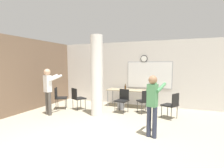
% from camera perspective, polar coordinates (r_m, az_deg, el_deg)
% --- Properties ---
extents(ground_plane, '(24.00, 24.00, 0.00)m').
position_cam_1_polar(ground_plane, '(3.74, -15.65, -22.61)').
color(ground_plane, '#ADA389').
extents(wall_left_accent, '(0.12, 7.00, 2.80)m').
position_cam_1_polar(wall_left_accent, '(7.52, -25.81, 2.69)').
color(wall_left_accent, '#7A604C').
rests_on(wall_left_accent, ground_plane).
extents(wall_back, '(8.00, 0.15, 2.80)m').
position_cam_1_polar(wall_back, '(7.91, 6.85, 3.43)').
color(wall_back, silver).
rests_on(wall_back, ground_plane).
extents(support_pillar, '(0.41, 0.41, 2.80)m').
position_cam_1_polar(support_pillar, '(6.09, -4.98, 2.59)').
color(support_pillar, white).
rests_on(support_pillar, ground_plane).
extents(folding_table, '(1.78, 0.71, 0.73)m').
position_cam_1_polar(folding_table, '(7.49, 5.34, -2.22)').
color(folding_table, tan).
rests_on(folding_table, ground_plane).
extents(bottle_on_table, '(0.08, 0.08, 0.27)m').
position_cam_1_polar(bottle_on_table, '(7.33, 4.38, -1.20)').
color(bottle_on_table, '#4C3319').
rests_on(bottle_on_table, folding_table).
extents(waste_bin, '(0.29, 0.29, 0.39)m').
position_cam_1_polar(waste_bin, '(7.13, 2.90, -6.66)').
color(waste_bin, gray).
rests_on(waste_bin, ground_plane).
extents(chair_table_front, '(0.51, 0.51, 0.87)m').
position_cam_1_polar(chair_table_front, '(6.61, 3.44, -4.88)').
color(chair_table_front, black).
rests_on(chair_table_front, ground_plane).
extents(chair_table_right, '(0.62, 0.62, 0.87)m').
position_cam_1_polar(chair_table_right, '(6.55, 10.73, -5.10)').
color(chair_table_right, black).
rests_on(chair_table_right, ground_plane).
extents(chair_near_pillar, '(0.60, 0.60, 0.87)m').
position_cam_1_polar(chair_near_pillar, '(7.10, -11.26, -4.21)').
color(chair_near_pillar, black).
rests_on(chair_near_pillar, ground_plane).
extents(chair_mid_room, '(0.60, 0.60, 0.87)m').
position_cam_1_polar(chair_mid_room, '(6.12, 18.88, -6.14)').
color(chair_mid_room, black).
rests_on(chair_mid_room, ground_plane).
extents(chair_by_left_wall, '(0.59, 0.59, 0.87)m').
position_cam_1_polar(chair_by_left_wall, '(7.42, -16.79, -3.91)').
color(chair_by_left_wall, black).
rests_on(chair_by_left_wall, ground_plane).
extents(person_watching_back, '(0.50, 0.66, 1.65)m').
position_cam_1_polar(person_watching_back, '(6.58, -20.04, -1.24)').
color(person_watching_back, '#514C47').
rests_on(person_watching_back, ground_plane).
extents(person_playing_side, '(0.45, 0.64, 1.54)m').
position_cam_1_polar(person_playing_side, '(4.40, 13.15, -5.50)').
color(person_playing_side, '#2D3347').
rests_on(person_playing_side, ground_plane).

